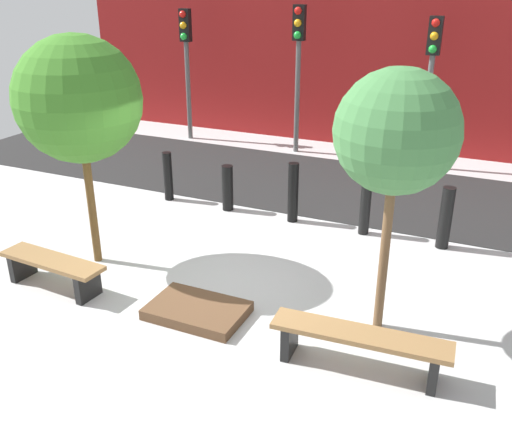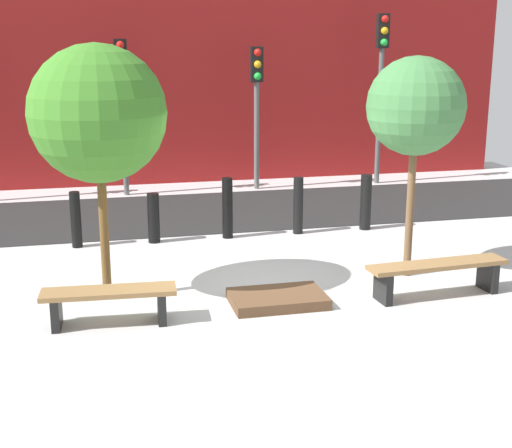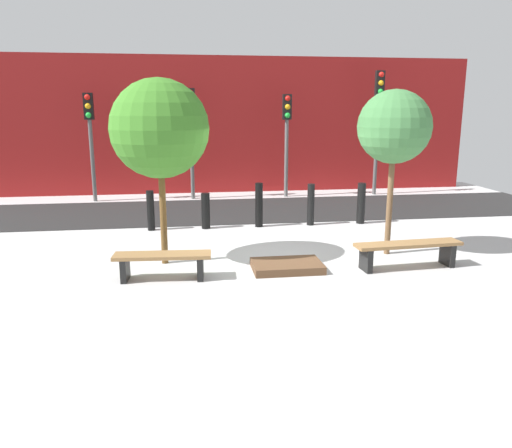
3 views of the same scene
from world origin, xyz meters
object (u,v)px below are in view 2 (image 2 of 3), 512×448
object	(u,v)px
bench_right	(437,272)
tree_behind_left_bench	(98,114)
bollard_right	(298,206)
traffic_light_mid_west	(122,88)
traffic_light_east	(381,69)
planter_bed	(278,299)
bollard_far_left	(76,220)
bollard_center	(227,208)
bollard_left	(154,218)
bollard_far_right	(366,202)
traffic_light_mid_east	(257,91)
tree_behind_right_bench	(416,107)
bench_left	(109,300)

from	to	relation	value
bench_right	tree_behind_left_bench	distance (m)	4.89
tree_behind_left_bench	bollard_right	distance (m)	4.76
traffic_light_mid_west	traffic_light_east	bearing A→B (deg)	0.01
planter_bed	bollard_far_left	bearing A→B (deg)	127.27
planter_bed	traffic_light_mid_west	size ratio (longest dim) A/B	0.36
bench_right	bollard_far_left	world-z (taller)	bollard_far_left
bollard_center	traffic_light_mid_west	size ratio (longest dim) A/B	0.31
tree_behind_left_bench	bollard_left	world-z (taller)	tree_behind_left_bench
bollard_right	traffic_light_east	world-z (taller)	traffic_light_east
planter_bed	bollard_right	size ratio (longest dim) A/B	1.20
bollard_center	bollard_far_right	distance (m)	2.56
bollard_left	tree_behind_left_bench	bearing A→B (deg)	-108.29
bollard_left	traffic_light_east	bearing A→B (deg)	35.27
traffic_light_mid_east	bollard_far_right	bearing A→B (deg)	-75.51
bollard_left	bollard_far_right	bearing A→B (deg)	0.00
tree_behind_right_bench	bollard_center	world-z (taller)	tree_behind_right_bench
bollard_far_left	traffic_light_mid_west	bearing A→B (deg)	75.51
planter_bed	traffic_light_mid_east	world-z (taller)	traffic_light_mid_east
bollard_right	traffic_light_east	xyz separation A→B (m)	(3.23, 4.10, 2.22)
bollard_far_right	planter_bed	bearing A→B (deg)	-127.27
bench_left	tree_behind_right_bench	bearing A→B (deg)	15.82
planter_bed	tree_behind_right_bench	distance (m)	3.29
bollard_far_left	traffic_light_east	xyz separation A→B (m)	(7.08, 4.10, 2.26)
bench_left	bollard_left	distance (m)	3.68
bench_right	tree_behind_right_bench	size ratio (longest dim) A/B	0.63
bollard_center	bollard_left	bearing A→B (deg)	180.00
tree_behind_right_bench	bollard_center	bearing A→B (deg)	129.15
bench_right	bollard_far_left	distance (m)	5.92
bollard_right	tree_behind_left_bench	bearing A→B (deg)	-142.38
bollard_far_left	bench_right	bearing A→B (deg)	-37.09
bollard_center	bollard_far_right	bearing A→B (deg)	0.00
traffic_light_mid_west	bollard_far_right	bearing A→B (deg)	-45.21
bollard_far_left	bench_left	bearing A→B (deg)	-83.52
traffic_light_mid_east	tree_behind_right_bench	bearing A→B (deg)	-84.47
bollard_center	traffic_light_east	world-z (taller)	traffic_light_east
bollard_center	traffic_light_mid_east	world-z (taller)	traffic_light_mid_east
tree_behind_left_bench	bollard_far_right	bearing A→B (deg)	29.31
bench_right	tree_behind_right_bench	distance (m)	2.30
bollard_right	traffic_light_mid_east	xyz separation A→B (m)	(0.22, 4.10, 1.74)
bollard_far_right	traffic_light_mid_east	distance (m)	4.58
bench_right	bollard_center	size ratio (longest dim) A/B	1.85
planter_bed	traffic_light_mid_east	distance (m)	7.92
bench_right	tree_behind_right_bench	bearing A→B (deg)	86.19
traffic_light_mid_west	traffic_light_east	xyz separation A→B (m)	(6.02, 0.00, 0.37)
bench_right	traffic_light_mid_east	size ratio (longest dim) A/B	0.61
planter_bed	tree_behind_left_bench	xyz separation A→B (m)	(-2.16, 0.72, 2.38)
tree_behind_left_bench	traffic_light_east	world-z (taller)	traffic_light_east
tree_behind_right_bench	traffic_light_mid_east	size ratio (longest dim) A/B	0.97
bollard_center	bollard_far_right	xyz separation A→B (m)	(2.56, 0.00, -0.03)
bollard_far_right	bollard_center	bearing A→B (deg)	180.00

